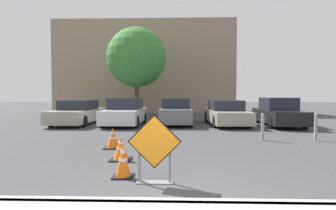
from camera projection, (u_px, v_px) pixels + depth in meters
ground_plane at (177, 127)px, 13.80m from camera, size 96.00×96.00×0.00m
curb_lip at (180, 205)px, 3.81m from camera, size 28.91×0.20×0.14m
road_closed_sign at (154, 148)px, 4.91m from camera, size 1.02×0.20×1.31m
traffic_cone_nearest at (123, 160)px, 5.32m from camera, size 0.41×0.41×0.72m
traffic_cone_second at (121, 149)px, 6.72m from camera, size 0.53×0.53×0.60m
traffic_cone_third at (113, 138)px, 8.22m from camera, size 0.53×0.53×0.64m
parked_car_nearest at (78, 113)px, 15.06m from camera, size 2.00×4.66×1.37m
parked_car_second at (125, 113)px, 14.55m from camera, size 2.01×4.20×1.50m
parked_car_third at (176, 112)px, 14.96m from camera, size 1.82×4.16×1.47m
parked_car_fourth at (226, 113)px, 14.66m from camera, size 2.04×4.57×1.38m
parked_car_fifth at (278, 113)px, 14.33m from camera, size 1.97×4.58×1.53m
bollard_nearest at (263, 126)px, 9.61m from camera, size 0.12×0.12×1.01m
bollard_second at (316, 126)px, 9.55m from camera, size 0.12×0.12×1.02m
building_facade_backdrop at (146, 69)px, 26.53m from camera, size 17.10×5.00×8.71m
street_tree_behind_lot at (137, 58)px, 19.52m from camera, size 4.44×4.44×6.69m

